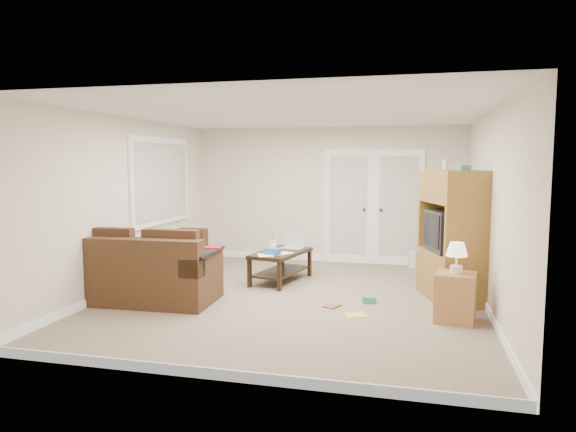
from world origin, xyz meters
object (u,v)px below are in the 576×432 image
(sectional_sofa, at_px, (149,264))
(coffee_table, at_px, (282,265))
(tv_armoire, at_px, (452,235))
(side_cabinet, at_px, (455,293))

(sectional_sofa, bearing_deg, coffee_table, 23.56)
(sectional_sofa, height_order, tv_armoire, tv_armoire)
(sectional_sofa, relative_size, tv_armoire, 1.56)
(coffee_table, xyz_separation_m, side_cabinet, (2.48, -1.48, 0.07))
(tv_armoire, relative_size, side_cabinet, 2.02)
(sectional_sofa, distance_m, side_cabinet, 4.33)
(sectional_sofa, xyz_separation_m, tv_armoire, (4.30, 0.38, 0.53))
(coffee_table, bearing_deg, side_cabinet, -18.39)
(coffee_table, distance_m, side_cabinet, 2.89)
(coffee_table, height_order, side_cabinet, side_cabinet)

